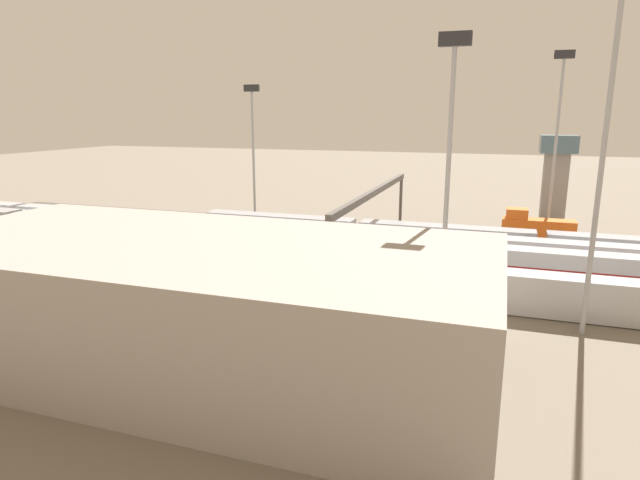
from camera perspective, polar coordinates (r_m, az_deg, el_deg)
name	(u,v)px	position (r m, az deg, el deg)	size (l,w,h in m)	color
ground_plane	(313,248)	(76.26, -0.79, -0.83)	(400.00, 400.00, 0.00)	#756B5B
track_bed_0	(347,224)	(92.51, 2.85, 1.69)	(140.00, 2.80, 0.12)	#4C443D
track_bed_1	(338,230)	(87.82, 1.95, 1.08)	(140.00, 2.80, 0.12)	#3D3833
track_bed_2	(329,236)	(83.16, 0.94, 0.39)	(140.00, 2.80, 0.12)	#3D3833
track_bed_3	(318,243)	(78.54, -0.18, -0.37)	(140.00, 2.80, 0.12)	#4C443D
track_bed_4	(306,252)	(73.97, -1.44, -1.23)	(140.00, 2.80, 0.12)	#4C443D
track_bed_5	(293,261)	(69.46, -2.87, -2.20)	(140.00, 2.80, 0.12)	#4C443D
track_bed_6	(278,271)	(65.03, -4.50, -3.31)	(140.00, 2.80, 0.12)	#3D3833
track_bed_7	(260,283)	(60.68, -6.37, -4.57)	(140.00, 2.80, 0.12)	#3D3833
train_on_track_3	(444,240)	(74.35, 13.03, 0.04)	(71.40, 3.06, 3.80)	#A8AAB2
train_on_track_5	(257,243)	(70.95, -6.69, -0.29)	(139.00, 3.06, 4.40)	maroon
train_on_track_1	(536,230)	(83.93, 21.90, 1.02)	(10.00, 3.00, 5.00)	#D85914
train_on_track_4	(277,235)	(75.09, -4.58, 0.52)	(139.00, 3.06, 4.40)	maroon
train_on_track_6	(88,234)	(79.48, -23.41, 0.58)	(71.40, 3.06, 5.00)	#A8AAB2
light_mast_0	(558,121)	(89.63, 23.94, 11.49)	(2.80, 0.70, 27.58)	#9EA0A5
light_mast_1	(611,91)	(49.03, 28.44, 13.70)	(2.80, 0.70, 32.58)	#9EA0A5
light_mast_2	(253,132)	(99.64, -7.15, 11.30)	(2.80, 0.70, 23.60)	#9EA0A5
light_mast_3	(450,139)	(49.84, 13.61, 10.34)	(2.80, 0.70, 25.35)	#9EA0A5
signal_gantry	(375,197)	(72.31, 5.80, 4.58)	(0.70, 40.00, 8.80)	#4C4742
maintenance_shed	(194,301)	(42.03, -13.21, -6.33)	(44.26, 20.46, 9.39)	#9E9389
control_tower	(556,172)	(103.63, 23.73, 6.66)	(6.00, 6.00, 14.96)	gray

